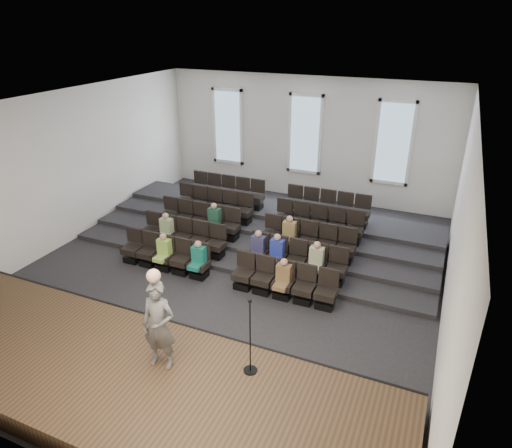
{
  "coord_description": "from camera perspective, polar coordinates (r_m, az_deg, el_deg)",
  "views": [
    {
      "loc": [
        5.49,
        -10.64,
        7.11
      ],
      "look_at": [
        0.64,
        0.5,
        1.53
      ],
      "focal_mm": 32.0,
      "sensor_mm": 36.0,
      "label": 1
    }
  ],
  "objects": [
    {
      "name": "ground",
      "position": [
        13.92,
        -3.26,
        -6.06
      ],
      "size": [
        14.0,
        14.0,
        0.0
      ],
      "primitive_type": "plane",
      "color": "black",
      "rests_on": "ground"
    },
    {
      "name": "ceiling",
      "position": [
        12.15,
        -3.84,
        14.69
      ],
      "size": [
        12.0,
        14.0,
        0.02
      ],
      "primitive_type": "cube",
      "color": "white",
      "rests_on": "ground"
    },
    {
      "name": "wall_back",
      "position": [
        19.06,
        6.18,
        10.54
      ],
      "size": [
        12.0,
        0.04,
        5.0
      ],
      "primitive_type": "cube",
      "color": "silver",
      "rests_on": "ground"
    },
    {
      "name": "wall_front",
      "position": [
        8.03,
        -27.38,
        -13.59
      ],
      "size": [
        12.0,
        0.04,
        5.0
      ],
      "primitive_type": "cube",
      "color": "silver",
      "rests_on": "ground"
    },
    {
      "name": "wall_left",
      "position": [
        16.34,
        -22.85,
        6.34
      ],
      "size": [
        0.04,
        14.0,
        5.0
      ],
      "primitive_type": "cube",
      "color": "silver",
      "rests_on": "ground"
    },
    {
      "name": "wall_right",
      "position": [
        11.61,
        24.07,
        -1.0
      ],
      "size": [
        0.04,
        14.0,
        5.0
      ],
      "primitive_type": "cube",
      "color": "silver",
      "rests_on": "ground"
    },
    {
      "name": "stage",
      "position": [
        10.39,
        -16.6,
        -17.92
      ],
      "size": [
        11.8,
        3.6,
        0.5
      ],
      "primitive_type": "cube",
      "color": "#4A331F",
      "rests_on": "ground"
    },
    {
      "name": "stage_lip",
      "position": [
        11.43,
        -10.94,
        -12.73
      ],
      "size": [
        11.8,
        0.06,
        0.52
      ],
      "primitive_type": "cube",
      "color": "black",
      "rests_on": "ground"
    },
    {
      "name": "risers",
      "position": [
        16.39,
        1.68,
        -0.28
      ],
      "size": [
        11.8,
        4.8,
        0.6
      ],
      "color": "black",
      "rests_on": "ground"
    },
    {
      "name": "seating_rows",
      "position": [
        14.83,
        -0.66,
        -1.01
      ],
      "size": [
        6.8,
        4.7,
        1.67
      ],
      "color": "black",
      "rests_on": "ground"
    },
    {
      "name": "windows",
      "position": [
        18.95,
        6.14,
        11.09
      ],
      "size": [
        8.44,
        0.1,
        3.24
      ],
      "color": "white",
      "rests_on": "wall_back"
    },
    {
      "name": "audience",
      "position": [
        13.73,
        -2.16,
        -2.62
      ],
      "size": [
        5.45,
        2.64,
        1.1
      ],
      "color": "#9FCB51",
      "rests_on": "seating_rows"
    },
    {
      "name": "speaker",
      "position": [
        9.5,
        -12.05,
        -12.3
      ],
      "size": [
        0.76,
        0.54,
        1.96
      ],
      "primitive_type": "imported",
      "rotation": [
        0.0,
        0.0,
        0.1
      ],
      "color": "#585553",
      "rests_on": "stage"
    },
    {
      "name": "mic_stand",
      "position": [
        9.43,
        -0.73,
        -15.55
      ],
      "size": [
        0.29,
        0.29,
        1.74
      ],
      "color": "black",
      "rests_on": "stage"
    }
  ]
}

